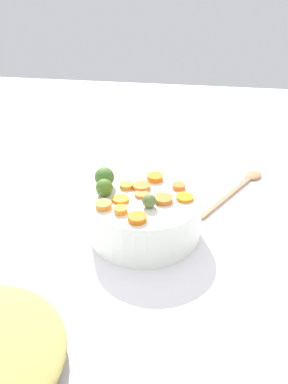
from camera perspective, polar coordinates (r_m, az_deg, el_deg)
tabletop at (r=0.92m, az=0.38°, el=-5.40°), size 2.40×2.40×0.02m
serving_bowl_carrots at (r=0.86m, az=0.00°, el=-3.39°), size 0.25×0.25×0.10m
carrot_slice_0 at (r=0.81m, az=-3.43°, el=-1.08°), size 0.05×0.05×0.01m
carrot_slice_1 at (r=0.82m, az=5.99°, el=-0.81°), size 0.04×0.04×0.01m
carrot_slice_2 at (r=0.86m, az=5.13°, el=0.83°), size 0.04×0.04×0.01m
carrot_slice_3 at (r=0.81m, az=2.84°, el=-1.04°), size 0.05×0.05×0.01m
carrot_slice_4 at (r=0.86m, az=-2.63°, el=0.79°), size 0.04×0.04×0.01m
carrot_slice_5 at (r=0.78m, az=-3.42°, el=-2.65°), size 0.04×0.04×0.01m
carrot_slice_6 at (r=0.79m, az=-5.96°, el=-1.92°), size 0.04×0.04×0.01m
carrot_slice_7 at (r=0.89m, az=1.62°, el=2.14°), size 0.04×0.04×0.01m
carrot_slice_8 at (r=0.83m, az=-0.37°, el=-0.35°), size 0.04×0.04×0.01m
carrot_slice_9 at (r=0.75m, az=-1.31°, el=-3.80°), size 0.05×0.05×0.01m
carrot_slice_10 at (r=0.86m, az=-0.37°, el=0.83°), size 0.05×0.05×0.01m
brussels_sprout_0 at (r=0.79m, az=0.75°, el=-1.31°), size 0.03×0.03×0.03m
brussels_sprout_1 at (r=0.87m, az=-5.75°, el=2.32°), size 0.04×0.04×0.04m
brussels_sprout_2 at (r=0.83m, az=-5.84°, el=0.67°), size 0.04×0.04×0.04m
wooden_spoon at (r=1.10m, az=14.20°, el=1.13°), size 0.28×0.18×0.01m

